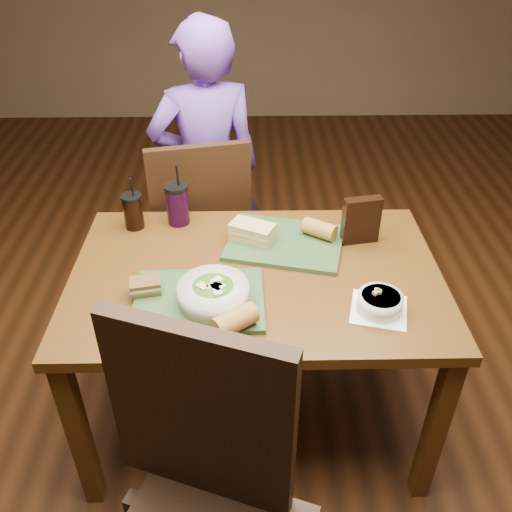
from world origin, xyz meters
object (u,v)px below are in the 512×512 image
Objects in this scene: sandwich_near at (145,286)px; sandwich_far at (252,232)px; chair_near at (202,508)px; baguette_far at (319,229)px; diner at (207,174)px; soup_bowl at (380,302)px; tray_far at (285,243)px; tray_near at (199,300)px; salad_bowl at (213,292)px; chip_bag at (361,220)px; dining_table at (256,292)px; baguette_near at (235,320)px; cup_berry at (178,204)px; cup_cola at (133,211)px; chair_far at (205,226)px.

sandwich_near is 0.47m from sandwich_far.
chair_near reaches higher than baguette_far.
diner is 1.21m from soup_bowl.
tray_near is at bearing -132.06° from tray_far.
chair_near is 1.00m from sandwich_far.
tray_near is (-0.04, 0.62, 0.15)m from chair_near.
tray_near is 0.07m from salad_bowl.
sandwich_far is at bearing -176.84° from baguette_far.
tray_near is 0.69m from chip_bag.
dining_table is at bearing -86.82° from sandwich_far.
cup_berry is (-0.23, 0.65, 0.03)m from baguette_near.
chair_near is at bearing -99.38° from baguette_near.
diner reaches higher than tray_near.
cup_cola is at bearing 103.97° from sandwich_near.
chair_near is at bearing -129.53° from chip_bag.
diner is at bearing 94.54° from salad_bowl.
baguette_near is 0.63× the size of cup_cola.
sandwich_far is (0.21, -0.64, 0.08)m from diner.
baguette_far is 0.58× the size of cup_cola.
chair_near is at bearing -100.66° from dining_table.
chip_bag is (0.62, -0.43, 0.28)m from chair_far.
baguette_near is at bearing -80.34° from chair_far.
chip_bag is at bearing 3.82° from tray_far.
soup_bowl is at bearing 12.07° from baguette_near.
chip_bag is (0.70, -0.15, 0.01)m from cup_berry.
baguette_near is (0.15, -1.14, 0.08)m from diner.
chair_near is at bearing -111.63° from baguette_far.
sandwich_far is (-0.01, 0.19, 0.14)m from dining_table.
baguette_near is at bearing -51.00° from tray_near.
chair_far is 5.45× the size of sandwich_far.
salad_bowl is at bearing -125.59° from tray_far.
baguette_far is at bearing -41.64° from chair_far.
baguette_near is at bearing 83.86° from diner.
chair_near is 4.31× the size of cup_berry.
chip_bag is (0.00, 0.40, 0.06)m from soup_bowl.
tray_far is at bearing -167.88° from baguette_far.
cup_berry reaches higher than baguette_far.
sandwich_near reaches higher than dining_table.
tray_far is at bearing 47.94° from tray_near.
baguette_near reaches higher than tray_far.
dining_table is at bearing 151.63° from soup_bowl.
tray_far is at bearing 54.41° from salad_bowl.
soup_bowl is at bearing -4.89° from tray_near.
cup_berry reaches higher than dining_table.
chair_near reaches higher than chip_bag.
sandwich_near is at bearing 67.59° from diner.
chip_bag is (0.58, 0.35, 0.08)m from tray_near.
cup_cola is at bearing -169.48° from cup_berry.
cup_berry is at bearing 82.36° from sandwich_near.
cup_cola is at bearing 50.16° from diner.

